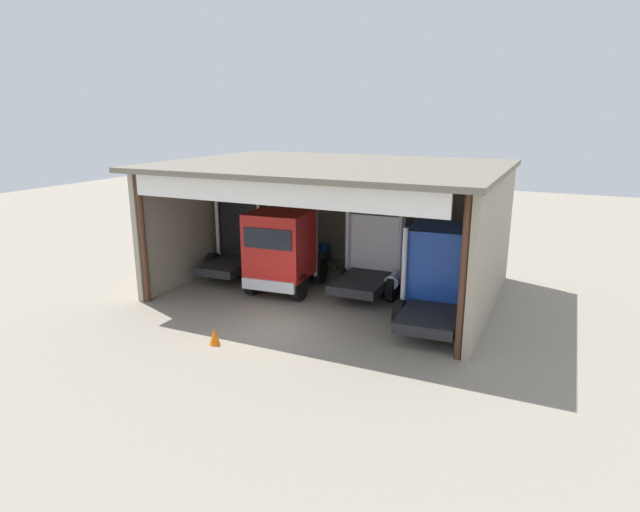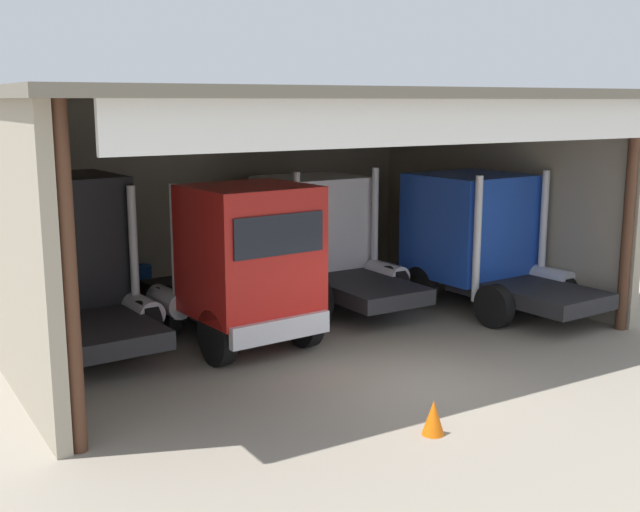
# 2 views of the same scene
# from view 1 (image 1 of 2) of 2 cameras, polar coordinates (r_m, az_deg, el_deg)

# --- Properties ---
(ground_plane) EXTENTS (80.00, 80.00, 0.00)m
(ground_plane) POSITION_cam_1_polar(r_m,az_deg,el_deg) (19.09, -4.24, -7.60)
(ground_plane) COLOR gray
(ground_plane) RESTS_ON ground
(workshop_shed) EXTENTS (13.41, 10.24, 5.39)m
(workshop_shed) POSITION_cam_1_polar(r_m,az_deg,el_deg) (22.93, 2.40, 5.88)
(workshop_shed) COLOR #9E937F
(workshop_shed) RESTS_ON ground
(truck_black_yard_outside) EXTENTS (2.78, 5.18, 3.60)m
(truck_black_yard_outside) POSITION_cam_1_polar(r_m,az_deg,el_deg) (25.65, -7.48, 2.61)
(truck_black_yard_outside) COLOR black
(truck_black_yard_outside) RESTS_ON ground
(truck_red_right_bay) EXTENTS (2.80, 5.12, 3.48)m
(truck_red_right_bay) POSITION_cam_1_polar(r_m,az_deg,el_deg) (22.29, -3.98, 0.61)
(truck_red_right_bay) COLOR red
(truck_red_right_bay) RESTS_ON ground
(truck_white_center_left_bay) EXTENTS (2.75, 5.11, 3.50)m
(truck_white_center_left_bay) POSITION_cam_1_polar(r_m,az_deg,el_deg) (23.11, 6.38, 0.76)
(truck_white_center_left_bay) COLOR white
(truck_white_center_left_bay) RESTS_ON ground
(truck_blue_center_bay) EXTENTS (2.93, 5.28, 3.48)m
(truck_blue_center_bay) POSITION_cam_1_polar(r_m,az_deg,el_deg) (20.04, 12.90, -1.50)
(truck_blue_center_bay) COLOR #1E47B7
(truck_blue_center_bay) RESTS_ON ground
(oil_drum) EXTENTS (0.58, 0.58, 0.88)m
(oil_drum) POSITION_cam_1_polar(r_m,az_deg,el_deg) (27.31, 0.50, 0.37)
(oil_drum) COLOR #194CB2
(oil_drum) RESTS_ON ground
(tool_cart) EXTENTS (0.90, 0.60, 1.00)m
(tool_cart) POSITION_cam_1_polar(r_m,az_deg,el_deg) (24.93, 6.90, -1.02)
(tool_cart) COLOR #1E59A5
(tool_cart) RESTS_ON ground
(traffic_cone) EXTENTS (0.36, 0.36, 0.56)m
(traffic_cone) POSITION_cam_1_polar(r_m,az_deg,el_deg) (17.96, -11.17, -8.39)
(traffic_cone) COLOR orange
(traffic_cone) RESTS_ON ground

